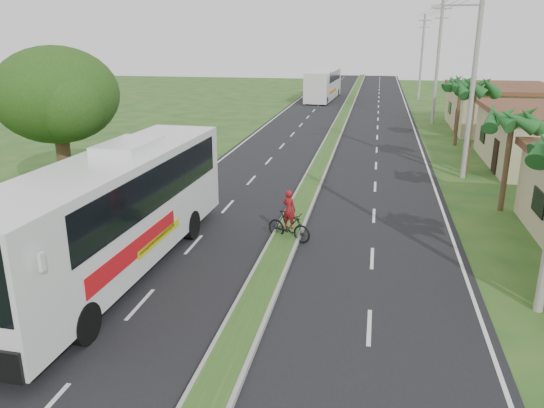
# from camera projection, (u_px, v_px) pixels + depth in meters

# --- Properties ---
(ground) EXTENTS (180.00, 180.00, 0.00)m
(ground) POSITION_uv_depth(u_px,v_px,m) (250.00, 316.00, 15.77)
(ground) COLOR #1E4A1B
(ground) RESTS_ON ground
(road_asphalt) EXTENTS (14.00, 160.00, 0.02)m
(road_asphalt) POSITION_uv_depth(u_px,v_px,m) (321.00, 163.00, 34.46)
(road_asphalt) COLOR black
(road_asphalt) RESTS_ON ground
(median_strip) EXTENTS (1.20, 160.00, 0.18)m
(median_strip) POSITION_uv_depth(u_px,v_px,m) (321.00, 162.00, 34.43)
(median_strip) COLOR gray
(median_strip) RESTS_ON ground
(lane_edge_left) EXTENTS (0.12, 160.00, 0.01)m
(lane_edge_left) POSITION_uv_depth(u_px,v_px,m) (222.00, 159.00, 35.70)
(lane_edge_left) COLOR silver
(lane_edge_left) RESTS_ON ground
(lane_edge_right) EXTENTS (0.12, 160.00, 0.01)m
(lane_edge_right) POSITION_uv_depth(u_px,v_px,m) (428.00, 168.00, 33.23)
(lane_edge_right) COLOR silver
(lane_edge_right) RESTS_ON ground
(shop_far) EXTENTS (8.60, 11.60, 3.82)m
(shop_far) POSITION_uv_depth(u_px,v_px,m) (501.00, 108.00, 46.25)
(shop_far) COLOR tan
(shop_far) RESTS_ON ground
(palm_verge_b) EXTENTS (2.40, 2.40, 5.05)m
(palm_verge_b) POSITION_uv_depth(u_px,v_px,m) (513.00, 119.00, 23.93)
(palm_verge_b) COLOR #473321
(palm_verge_b) RESTS_ON ground
(palm_verge_c) EXTENTS (2.40, 2.40, 5.85)m
(palm_verge_c) POSITION_uv_depth(u_px,v_px,m) (475.00, 87.00, 30.35)
(palm_verge_c) COLOR #473321
(palm_verge_c) RESTS_ON ground
(palm_verge_d) EXTENTS (2.40, 2.40, 5.25)m
(palm_verge_d) POSITION_uv_depth(u_px,v_px,m) (461.00, 84.00, 38.84)
(palm_verge_d) COLOR #473321
(palm_verge_d) RESTS_ON ground
(shade_tree) EXTENTS (6.30, 6.00, 7.54)m
(shade_tree) POSITION_uv_depth(u_px,v_px,m) (55.00, 98.00, 25.83)
(shade_tree) COLOR #473321
(shade_tree) RESTS_ON ground
(utility_pole_b) EXTENTS (3.20, 0.28, 12.00)m
(utility_pole_b) POSITION_uv_depth(u_px,v_px,m) (474.00, 68.00, 29.13)
(utility_pole_b) COLOR gray
(utility_pole_b) RESTS_ON ground
(utility_pole_c) EXTENTS (1.60, 0.28, 11.00)m
(utility_pole_c) POSITION_uv_depth(u_px,v_px,m) (438.00, 62.00, 47.99)
(utility_pole_c) COLOR gray
(utility_pole_c) RESTS_ON ground
(utility_pole_d) EXTENTS (1.60, 0.28, 10.50)m
(utility_pole_d) POSITION_uv_depth(u_px,v_px,m) (422.00, 56.00, 66.76)
(utility_pole_d) COLOR gray
(utility_pole_d) RESTS_ON ground
(coach_bus_main) EXTENTS (3.20, 13.71, 4.41)m
(coach_bus_main) POSITION_uv_depth(u_px,v_px,m) (115.00, 206.00, 18.00)
(coach_bus_main) COLOR silver
(coach_bus_main) RESTS_ON ground
(coach_bus_far) EXTENTS (3.48, 12.89, 3.72)m
(coach_bus_far) POSITION_uv_depth(u_px,v_px,m) (324.00, 83.00, 67.80)
(coach_bus_far) COLOR silver
(coach_bus_far) RESTS_ON ground
(motorcyclist) EXTENTS (2.06, 1.33, 2.13)m
(motorcyclist) POSITION_uv_depth(u_px,v_px,m) (289.00, 223.00, 21.34)
(motorcyclist) COLOR black
(motorcyclist) RESTS_ON ground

